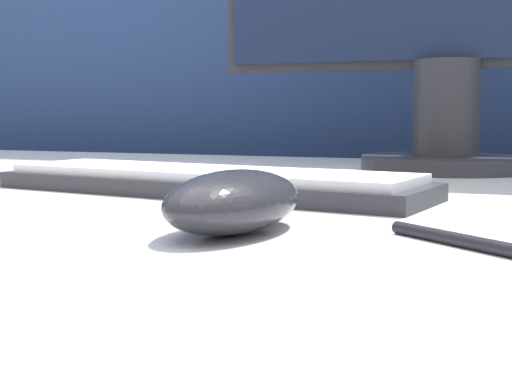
{
  "coord_description": "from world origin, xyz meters",
  "views": [
    {
      "loc": [
        0.22,
        -0.61,
        0.81
      ],
      "look_at": [
        0.04,
        -0.16,
        0.76
      ],
      "focal_mm": 50.0,
      "sensor_mm": 36.0,
      "label": 1
    }
  ],
  "objects": [
    {
      "name": "partition_panel",
      "position": [
        0.0,
        0.7,
        0.75
      ],
      "size": [
        5.0,
        0.03,
        1.49
      ],
      "color": "navy",
      "rests_on": "ground_plane"
    },
    {
      "name": "computer_mouse_near",
      "position": [
        0.04,
        -0.19,
        0.76
      ],
      "size": [
        0.08,
        0.14,
        0.04
      ],
      "rotation": [
        0.0,
        0.0,
        -0.12
      ],
      "color": "#232328",
      "rests_on": "desk"
    },
    {
      "name": "keyboard",
      "position": [
        -0.07,
        -0.0,
        0.75
      ],
      "size": [
        0.44,
        0.18,
        0.02
      ],
      "rotation": [
        0.0,
        0.0,
        -0.16
      ],
      "color": "#28282D",
      "rests_on": "desk"
    },
    {
      "name": "pen",
      "position": [
        0.2,
        -0.21,
        0.74
      ],
      "size": [
        0.13,
        0.1,
        0.01
      ],
      "rotation": [
        0.0,
        0.0,
        -0.67
      ],
      "color": "black",
      "rests_on": "desk"
    }
  ]
}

